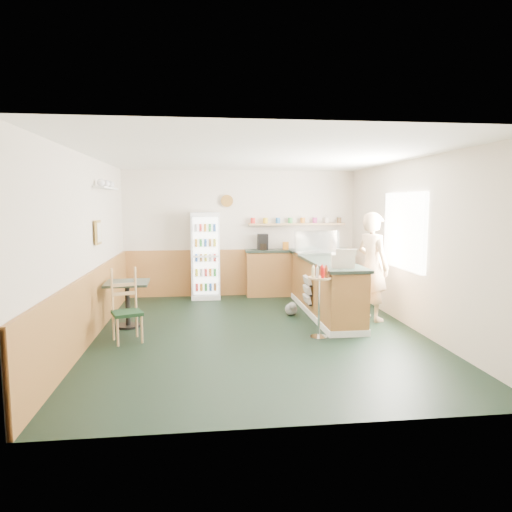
{
  "coord_description": "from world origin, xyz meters",
  "views": [
    {
      "loc": [
        -0.84,
        -6.84,
        2.01
      ],
      "look_at": [
        0.05,
        0.6,
        1.13
      ],
      "focal_mm": 32.0,
      "sensor_mm": 36.0,
      "label": 1
    }
  ],
  "objects": [
    {
      "name": "cafe_chair",
      "position": [
        -1.93,
        -0.13,
        0.56
      ],
      "size": [
        0.51,
        0.51,
        1.06
      ],
      "rotation": [
        0.0,
        0.0,
        0.35
      ],
      "color": "black",
      "rests_on": "ground"
    },
    {
      "name": "dog_doorstop",
      "position": [
        0.73,
        1.01,
        0.13
      ],
      "size": [
        0.22,
        0.28,
        0.26
      ],
      "rotation": [
        0.0,
        0.0,
        -0.19
      ],
      "color": "gray",
      "rests_on": "ground"
    },
    {
      "name": "service_counter",
      "position": [
        1.35,
        1.07,
        0.46
      ],
      "size": [
        0.68,
        3.01,
        1.01
      ],
      "color": "#AB6C37",
      "rests_on": "ground"
    },
    {
      "name": "ground",
      "position": [
        0.0,
        0.0,
        0.0
      ],
      "size": [
        6.0,
        6.0,
        0.0
      ],
      "primitive_type": "plane",
      "color": "black",
      "rests_on": "ground"
    },
    {
      "name": "display_case",
      "position": [
        1.35,
        1.73,
        1.24
      ],
      "size": [
        0.81,
        0.42,
        0.46
      ],
      "color": "silver",
      "rests_on": "service_counter"
    },
    {
      "name": "room_envelope",
      "position": [
        -0.23,
        0.73,
        1.52
      ],
      "size": [
        5.04,
        6.02,
        2.72
      ],
      "color": "beige",
      "rests_on": "ground"
    },
    {
      "name": "cafe_table",
      "position": [
        -2.05,
        0.58,
        0.52
      ],
      "size": [
        0.7,
        0.7,
        0.74
      ],
      "rotation": [
        0.0,
        0.0,
        0.04
      ],
      "color": "black",
      "rests_on": "ground"
    },
    {
      "name": "shopkeeper",
      "position": [
        2.05,
        0.58,
        0.93
      ],
      "size": [
        0.65,
        0.74,
        1.85
      ],
      "primitive_type": "imported",
      "rotation": [
        0.0,
        0.0,
        1.96
      ],
      "color": "tan",
      "rests_on": "ground"
    },
    {
      "name": "condiment_stand",
      "position": [
        0.88,
        -0.35,
        0.72
      ],
      "size": [
        0.34,
        0.34,
        1.07
      ],
      "rotation": [
        0.0,
        0.0,
        0.19
      ],
      "color": "silver",
      "rests_on": "ground"
    },
    {
      "name": "cash_register",
      "position": [
        1.35,
        0.04,
        1.11
      ],
      "size": [
        0.43,
        0.44,
        0.2
      ],
      "primitive_type": "cube",
      "rotation": [
        0.0,
        0.0,
        -0.24
      ],
      "color": "beige",
      "rests_on": "service_counter"
    },
    {
      "name": "newspaper_rack",
      "position": [
        0.99,
        0.9,
        0.48
      ],
      "size": [
        0.09,
        0.41,
        0.49
      ],
      "color": "black",
      "rests_on": "ground"
    },
    {
      "name": "back_counter",
      "position": [
        1.19,
        2.8,
        0.55
      ],
      "size": [
        2.24,
        0.42,
        1.69
      ],
      "color": "#AB6C37",
      "rests_on": "ground"
    },
    {
      "name": "drinks_fridge",
      "position": [
        -0.77,
        2.74,
        0.9
      ],
      "size": [
        0.6,
        0.52,
        1.81
      ],
      "color": "white",
      "rests_on": "ground"
    }
  ]
}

